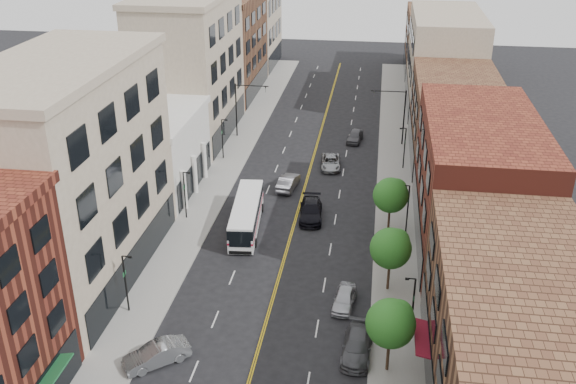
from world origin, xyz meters
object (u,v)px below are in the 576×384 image
at_px(car_parked_far, 344,298).
at_px(car_angle_b, 157,354).
at_px(car_parked_mid, 357,346).
at_px(car_lane_a, 311,211).
at_px(city_bus, 246,213).
at_px(car_lane_c, 355,136).
at_px(car_lane_b, 331,162).
at_px(car_lane_behind, 288,182).

bearing_deg(car_parked_far, car_angle_b, -139.39).
bearing_deg(car_parked_mid, car_lane_a, 108.02).
xyz_separation_m(city_bus, car_angle_b, (-2.27, -20.47, -0.85)).
distance_m(car_parked_mid, car_lane_c, 43.00).
distance_m(car_angle_b, car_parked_far, 15.41).
bearing_deg(city_bus, car_lane_a, 21.42).
xyz_separation_m(car_parked_mid, car_lane_b, (-4.74, 33.77, -0.04)).
bearing_deg(car_parked_far, city_bus, 137.38).
bearing_deg(car_lane_a, car_parked_far, -78.48).
distance_m(city_bus, car_lane_a, 6.79).
distance_m(city_bus, car_lane_behind, 10.14).
distance_m(car_angle_b, car_lane_b, 37.92).
distance_m(city_bus, car_parked_mid, 21.01).
height_order(city_bus, car_lane_b, city_bus).
height_order(city_bus, car_parked_mid, city_bus).
relative_size(car_lane_a, car_lane_b, 1.13).
distance_m(car_lane_behind, car_lane_a, 7.46).
relative_size(car_angle_b, car_lane_a, 0.84).
xyz_separation_m(car_lane_a, car_lane_c, (3.35, 22.45, -0.07)).
bearing_deg(car_lane_a, car_lane_behind, 111.27).
height_order(car_parked_far, car_lane_behind, car_lane_behind).
bearing_deg(car_lane_c, car_angle_b, -96.49).
xyz_separation_m(car_parked_mid, car_parked_far, (-1.29, 5.79, -0.03)).
bearing_deg(car_lane_behind, car_parked_mid, 115.25).
distance_m(city_bus, car_angle_b, 20.62).
distance_m(car_angle_b, car_lane_a, 24.93).
bearing_deg(car_lane_a, car_lane_c, 76.55).
relative_size(city_bus, car_angle_b, 2.34).
xyz_separation_m(car_parked_mid, car_lane_behind, (-8.94, 27.19, 0.05)).
xyz_separation_m(car_angle_b, car_lane_a, (8.29, 23.51, 0.03)).
height_order(city_bus, car_lane_c, city_bus).
bearing_deg(city_bus, car_lane_c, 64.45).
bearing_deg(car_lane_c, car_parked_far, -80.73).
bearing_deg(car_lane_c, city_bus, -102.47).
bearing_deg(car_parked_mid, city_bus, 126.38).
xyz_separation_m(car_parked_far, car_lane_c, (-1.01, 37.15, 0.04)).
distance_m(car_parked_far, car_lane_c, 37.16).
xyz_separation_m(city_bus, car_lane_behind, (2.72, 9.73, -0.84)).
bearing_deg(city_bus, car_parked_mid, -61.61).
relative_size(car_angle_b, car_parked_mid, 0.93).
height_order(car_parked_mid, car_lane_c, car_lane_c).
distance_m(car_lane_a, car_lane_b, 13.31).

